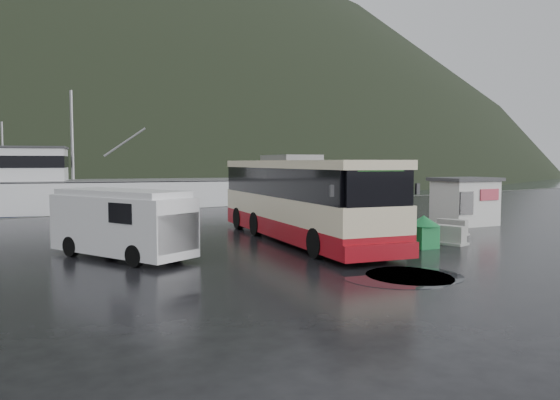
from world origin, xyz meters
TOP-DOWN VIEW (x-y plane):
  - ground at (0.00, 0.00)m, footprint 160.00×160.00m
  - quay_edge at (0.00, 20.00)m, footprint 160.00×0.60m
  - coach_bus at (0.49, 1.90)m, footprint 6.65×14.01m
  - white_van at (-7.56, 2.21)m, footprint 3.90×6.38m
  - waste_bin_left at (3.21, -2.79)m, footprint 1.12×1.12m
  - waste_bin_right at (2.25, 0.69)m, footprint 1.42×1.42m
  - dome_tent at (-0.22, -2.52)m, footprint 2.88×3.34m
  - ticket_kiosk at (11.53, 1.14)m, footprint 3.77×3.11m
  - jersey_barrier_a at (7.60, -0.94)m, footprint 1.11×1.63m
  - jersey_barrier_b at (4.90, -2.71)m, footprint 1.03×1.71m
  - fishing_trawler at (1.05, 28.05)m, footprint 27.39×14.16m
  - puddles at (-1.70, -6.07)m, footprint 3.79×3.43m

SIDE VIEW (x-z plane):
  - ground at x=0.00m, z-range 0.00..0.00m
  - quay_edge at x=0.00m, z-range -0.75..0.75m
  - coach_bus at x=0.49m, z-range -1.93..1.93m
  - white_van at x=-7.56m, z-range -1.26..1.26m
  - waste_bin_left at x=3.21m, z-range -0.67..0.67m
  - waste_bin_right at x=2.25m, z-range -0.80..0.80m
  - dome_tent at x=-0.22m, z-range -0.55..0.55m
  - ticket_kiosk at x=11.53m, z-range -1.32..1.32m
  - jersey_barrier_a at x=7.60m, z-range -0.37..0.37m
  - jersey_barrier_b at x=4.90m, z-range -0.40..0.40m
  - fishing_trawler at x=1.05m, z-range -5.38..5.38m
  - puddles at x=-1.70m, z-range 0.00..0.01m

